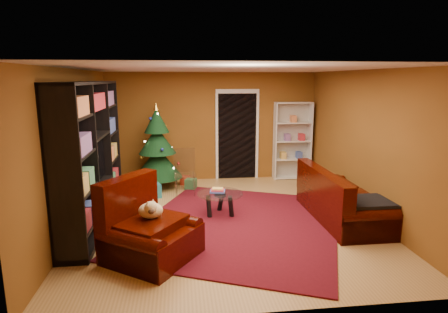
{
  "coord_description": "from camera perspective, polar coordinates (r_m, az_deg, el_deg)",
  "views": [
    {
      "loc": [
        -0.79,
        -6.23,
        2.44
      ],
      "look_at": [
        0.0,
        0.4,
        1.05
      ],
      "focal_mm": 30.0,
      "sensor_mm": 36.0,
      "label": 1
    }
  ],
  "objects": [
    {
      "name": "gift_box_green",
      "position": [
        8.47,
        -5.07,
        -4.21
      ],
      "size": [
        0.3,
        0.3,
        0.24
      ],
      "primitive_type": "cube",
      "rotation": [
        0.0,
        0.0,
        -0.32
      ],
      "color": "#2B6037",
      "rests_on": "floor"
    },
    {
      "name": "wall_left",
      "position": [
        6.57,
        -22.0,
        0.9
      ],
      "size": [
        0.05,
        5.5,
        2.6
      ],
      "primitive_type": "cube",
      "color": "brown",
      "rests_on": "ground"
    },
    {
      "name": "white_bookshelf",
      "position": [
        9.34,
        10.38,
        2.34
      ],
      "size": [
        0.9,
        0.34,
        1.94
      ],
      "primitive_type": null,
      "rotation": [
        0.0,
        0.0,
        -0.02
      ],
      "color": "white",
      "rests_on": "floor"
    },
    {
      "name": "floor",
      "position": [
        6.75,
        0.41,
        -9.67
      ],
      "size": [
        5.0,
        5.5,
        0.05
      ],
      "primitive_type": "cube",
      "color": "#A77D45",
      "rests_on": "ground"
    },
    {
      "name": "sofa",
      "position": [
        6.91,
        17.62,
        -5.5
      ],
      "size": [
        0.96,
        2.13,
        0.91
      ],
      "primitive_type": null,
      "rotation": [
        0.0,
        0.0,
        1.58
      ],
      "color": "black",
      "rests_on": "rug"
    },
    {
      "name": "ceiling",
      "position": [
        6.28,
        0.44,
        13.44
      ],
      "size": [
        5.0,
        5.5,
        0.05
      ],
      "primitive_type": "cube",
      "color": "silver",
      "rests_on": "wall_back"
    },
    {
      "name": "christmas_tree",
      "position": [
        8.53,
        -10.11,
        1.47
      ],
      "size": [
        1.32,
        1.32,
        1.95
      ],
      "primitive_type": null,
      "rotation": [
        0.0,
        0.0,
        -0.23
      ],
      "color": "black",
      "rests_on": "floor"
    },
    {
      "name": "wall_right",
      "position": [
        7.15,
        20.95,
        1.8
      ],
      "size": [
        0.05,
        5.5,
        2.6
      ],
      "primitive_type": "cube",
      "color": "brown",
      "rests_on": "ground"
    },
    {
      "name": "coffee_table",
      "position": [
        6.82,
        -0.58,
        -7.25
      ],
      "size": [
        0.96,
        0.96,
        0.52
      ],
      "primitive_type": null,
      "rotation": [
        0.0,
        0.0,
        -0.17
      ],
      "color": "gray",
      "rests_on": "rug"
    },
    {
      "name": "rug",
      "position": [
        6.5,
        2.22,
        -10.21
      ],
      "size": [
        4.44,
        4.72,
        0.02
      ],
      "primitive_type": "cube",
      "rotation": [
        0.0,
        0.0,
        -0.4
      ],
      "color": "#510C16",
      "rests_on": "floor"
    },
    {
      "name": "wall_back",
      "position": [
        9.11,
        -1.77,
        4.56
      ],
      "size": [
        5.0,
        0.05,
        2.6
      ],
      "primitive_type": "cube",
      "color": "brown",
      "rests_on": "ground"
    },
    {
      "name": "media_unit",
      "position": [
        6.62,
        -19.63,
        0.26
      ],
      "size": [
        0.49,
        3.13,
        2.4
      ],
      "primitive_type": null,
      "rotation": [
        0.0,
        0.0,
        0.0
      ],
      "color": "black",
      "rests_on": "floor"
    },
    {
      "name": "dog",
      "position": [
        5.27,
        -11.12,
        -8.08
      ],
      "size": [
        0.48,
        0.5,
        0.29
      ],
      "primitive_type": null,
      "rotation": [
        0.0,
        0.0,
        0.95
      ],
      "color": "beige",
      "rests_on": "armchair"
    },
    {
      "name": "armchair",
      "position": [
        5.28,
        -10.95,
        -10.59
      ],
      "size": [
        1.61,
        1.61,
        0.9
      ],
      "primitive_type": null,
      "rotation": [
        0.0,
        0.0,
        0.95
      ],
      "color": "black",
      "rests_on": "rug"
    },
    {
      "name": "gift_box_red",
      "position": [
        8.86,
        -5.95,
        -3.62
      ],
      "size": [
        0.25,
        0.25,
        0.2
      ],
      "primitive_type": "cube",
      "rotation": [
        0.0,
        0.0,
        -0.26
      ],
      "color": "#A72512",
      "rests_on": "floor"
    },
    {
      "name": "doorway",
      "position": [
        9.17,
        2.01,
        3.03
      ],
      "size": [
        1.06,
        0.6,
        2.16
      ],
      "primitive_type": null,
      "color": "black",
      "rests_on": "floor"
    },
    {
      "name": "gift_box_teal",
      "position": [
        8.0,
        -10.74,
        -5.13
      ],
      "size": [
        0.37,
        0.37,
        0.29
      ],
      "primitive_type": "cube",
      "rotation": [
        0.0,
        0.0,
        0.33
      ],
      "color": "#1C6D78",
      "rests_on": "floor"
    },
    {
      "name": "acrylic_chair",
      "position": [
        7.97,
        -5.96,
        -2.79
      ],
      "size": [
        0.47,
        0.51,
        0.89
      ],
      "primitive_type": null,
      "rotation": [
        0.0,
        0.0,
        0.03
      ],
      "color": "#66605B",
      "rests_on": "rug"
    }
  ]
}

